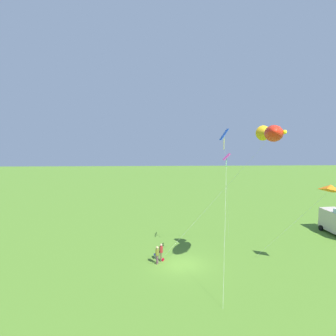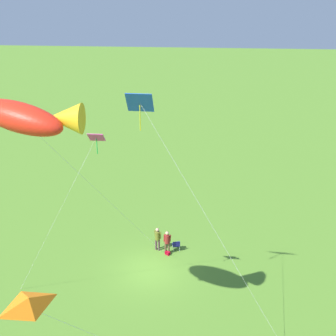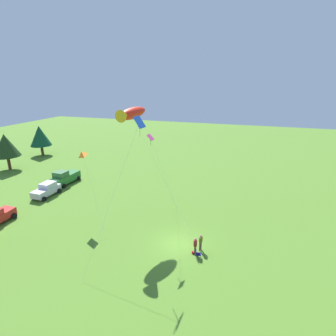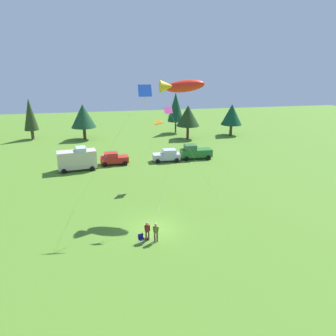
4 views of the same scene
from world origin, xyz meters
name	(u,v)px [view 2 (image 2 of 4)]	position (x,y,z in m)	size (l,w,h in m)	color
ground_plane	(150,271)	(0.00, 0.00, 0.00)	(160.00, 160.00, 0.00)	#517F28
person_kite_flyer	(157,237)	(-0.30, -2.38, 1.02)	(0.54, 0.44, 1.74)	#53393E
folding_chair	(176,245)	(-1.59, -2.36, 0.49)	(0.58, 0.58, 0.82)	navy
person_spectator	(167,241)	(-0.99, -2.00, 1.02)	(0.53, 0.36, 1.74)	brown
backpack_on_grass	(168,253)	(-1.03, -1.88, 0.11)	(0.32, 0.22, 0.22)	#A7081D
kite_large_fish	(30,118)	(4.00, 6.72, 12.50)	(7.33, 10.37, 13.36)	red
kite_delta_orange	(30,304)	(2.63, 12.48, 7.85)	(5.05, 5.93, 8.28)	orange
kite_diamond_blue	(143,109)	(-0.29, 3.83, 12.06)	(8.18, 2.78, 12.87)	blue
kite_diamond_rainbow	(93,146)	(2.28, 3.53, 10.04)	(6.03, 1.54, 10.78)	#DA4097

